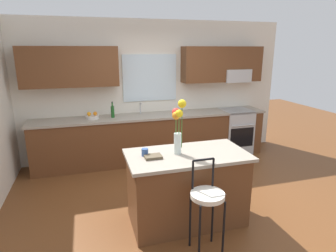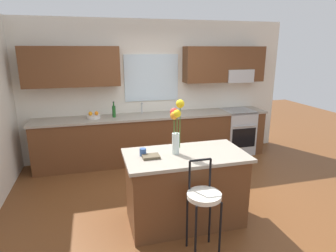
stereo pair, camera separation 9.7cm
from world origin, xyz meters
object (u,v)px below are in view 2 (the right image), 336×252
at_px(oven_range, 237,131).
at_px(mug_ceramic, 143,152).
at_px(cookbook, 151,156).
at_px(bottle_olive_oil, 114,111).
at_px(fruit_bowl_oranges, 94,116).
at_px(bar_stool_near, 204,200).
at_px(kitchen_island, 185,188).
at_px(flower_vase, 176,123).

bearing_deg(oven_range, mug_ceramic, -139.10).
bearing_deg(mug_ceramic, cookbook, -50.12).
bearing_deg(bottle_olive_oil, oven_range, -0.55).
height_order(mug_ceramic, fruit_bowl_oranges, fruit_bowl_oranges).
bearing_deg(bottle_olive_oil, cookbook, -83.64).
bearing_deg(bar_stool_near, cookbook, 126.12).
xyz_separation_m(kitchen_island, bar_stool_near, (-0.00, -0.61, 0.17)).
xyz_separation_m(bar_stool_near, cookbook, (-0.44, 0.60, 0.30)).
bearing_deg(cookbook, oven_range, 43.08).
distance_m(flower_vase, mug_ceramic, 0.53).
distance_m(mug_ceramic, fruit_bowl_oranges, 2.16).
xyz_separation_m(kitchen_island, fruit_bowl_oranges, (-1.05, 2.17, 0.50)).
bearing_deg(kitchen_island, bottle_olive_oil, 107.39).
bearing_deg(mug_ceramic, flower_vase, -5.42).
xyz_separation_m(oven_range, mug_ceramic, (-2.39, -2.07, 0.51)).
relative_size(cookbook, bottle_olive_oil, 0.68).
relative_size(kitchen_island, bar_stool_near, 1.42).
bearing_deg(bar_stool_near, oven_range, 55.78).
bearing_deg(kitchen_island, oven_range, 48.82).
distance_m(kitchen_island, cookbook, 0.64).
bearing_deg(fruit_bowl_oranges, bar_stool_near, -69.34).
relative_size(kitchen_island, flower_vase, 2.22).
distance_m(bar_stool_near, fruit_bowl_oranges, 2.99).
bearing_deg(mug_ceramic, fruit_bowl_oranges, 104.38).
xyz_separation_m(oven_range, kitchen_island, (-1.87, -2.14, 0.00)).
distance_m(bar_stool_near, mug_ceramic, 0.92).
bearing_deg(oven_range, cookbook, -136.92).
height_order(oven_range, bottle_olive_oil, bottle_olive_oil).
distance_m(cookbook, fruit_bowl_oranges, 2.27).
bearing_deg(flower_vase, kitchen_island, -18.42).
bearing_deg(bottle_olive_oil, flower_vase, -75.09).
distance_m(kitchen_island, bottle_olive_oil, 2.34).
distance_m(oven_range, bar_stool_near, 3.34).
bearing_deg(mug_ceramic, kitchen_island, -8.34).
xyz_separation_m(oven_range, cookbook, (-2.31, -2.16, 0.48)).
bearing_deg(fruit_bowl_oranges, cookbook, -74.31).
relative_size(bar_stool_near, bottle_olive_oil, 3.53).
distance_m(kitchen_island, flower_vase, 0.85).
distance_m(oven_range, flower_vase, 3.01).
bearing_deg(fruit_bowl_oranges, flower_vase, -66.25).
distance_m(flower_vase, bottle_olive_oil, 2.22).
distance_m(bar_stool_near, cookbook, 0.80).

